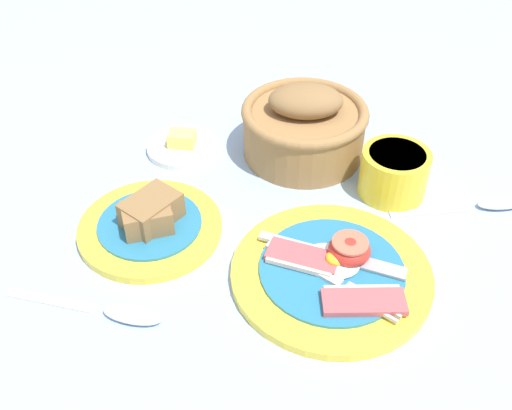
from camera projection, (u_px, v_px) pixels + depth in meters
ground_plane at (283, 260)px, 0.75m from camera, size 3.00×3.00×0.00m
breakfast_plate at (333, 271)px, 0.72m from camera, size 0.24×0.24×0.04m
bread_plate at (150, 223)px, 0.78m from camera, size 0.19×0.19×0.05m
sugar_cup at (394, 172)px, 0.83m from camera, size 0.09×0.09×0.07m
bread_basket at (304, 126)px, 0.89m from camera, size 0.19×0.19×0.11m
butter_dish at (183, 146)px, 0.92m from camera, size 0.11×0.11×0.03m
teaspoon_by_saucer at (483, 205)px, 0.82m from camera, size 0.18×0.10×0.01m
teaspoon_near_cup at (110, 311)px, 0.68m from camera, size 0.19×0.03×0.01m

